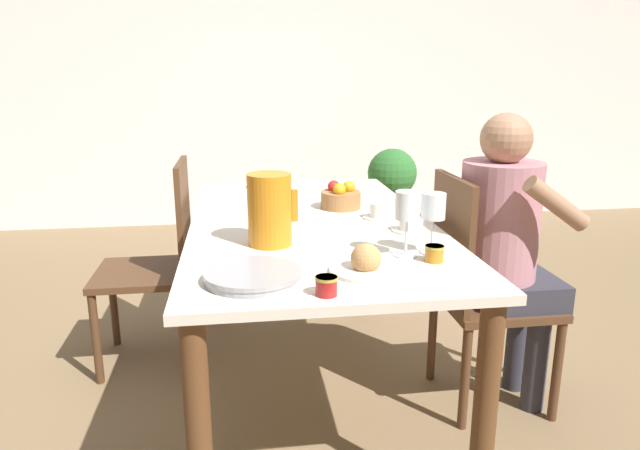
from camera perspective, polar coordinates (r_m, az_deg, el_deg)
name	(u,v)px	position (r m, az deg, el deg)	size (l,w,h in m)	color
ground_plane	(312,392)	(2.53, -0.84, -16.38)	(20.00, 20.00, 0.00)	#7F6647
wall_back	(268,74)	(5.09, -5.24, 14.80)	(10.00, 0.06, 2.60)	white
dining_table	(311,246)	(2.26, -0.90, -2.10)	(0.93, 1.69, 0.76)	silver
chair_person_side	(478,288)	(2.35, 15.50, -6.07)	(0.42, 0.42, 0.94)	#51331E
chair_opposite	(159,260)	(2.69, -15.78, -3.35)	(0.42, 0.42, 0.94)	#51331E
person_seated	(506,239)	(2.31, 18.14, -1.37)	(0.39, 0.41, 1.18)	#33333D
red_pitcher	(270,209)	(1.90, -5.05, 1.57)	(0.17, 0.15, 0.24)	orange
wine_glass_water	(407,208)	(1.78, 8.72, 1.67)	(0.08, 0.08, 0.21)	white
wine_glass_juice	(433,210)	(1.83, 11.27, 1.52)	(0.08, 0.08, 0.20)	white
teacup_near_person	(409,224)	(2.10, 8.91, 0.06)	(0.13, 0.13, 0.06)	silver
teacup_across	(379,212)	(2.27, 5.93, 1.29)	(0.13, 0.13, 0.06)	silver
serving_tray	(253,276)	(1.60, -6.69, -5.06)	(0.28, 0.28, 0.03)	#9E9EA3
bread_plate	(366,264)	(1.66, 4.61, -3.86)	(0.21, 0.21, 0.09)	silver
jam_jar_amber	(434,253)	(1.78, 11.36, -2.72)	(0.06, 0.06, 0.05)	#C67A1E
jam_jar_red	(326,285)	(1.49, 0.64, -5.99)	(0.06, 0.06, 0.05)	#A81E1E
fruit_bowl	(341,198)	(2.43, 2.08, 2.76)	(0.17, 0.17, 0.12)	#9E6B3D
potted_plant	(392,180)	(4.78, 7.21, 4.52)	(0.41, 0.41, 0.71)	#4C4742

